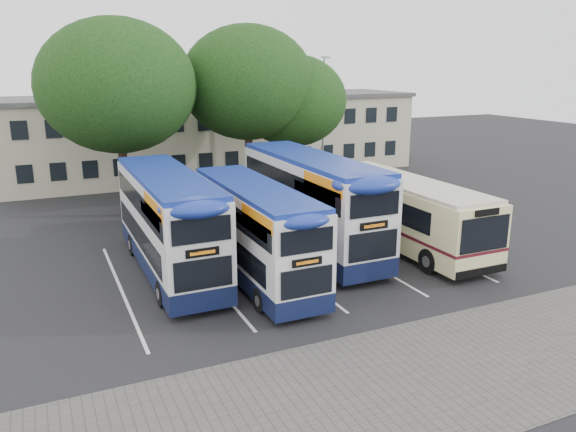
# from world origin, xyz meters

# --- Properties ---
(ground) EXTENTS (120.00, 120.00, 0.00)m
(ground) POSITION_xyz_m (0.00, 0.00, 0.00)
(ground) COLOR black
(ground) RESTS_ON ground
(paving_strip) EXTENTS (40.00, 6.00, 0.01)m
(paving_strip) POSITION_xyz_m (-2.00, -5.00, 0.01)
(paving_strip) COLOR #595654
(paving_strip) RESTS_ON ground
(bay_lines) EXTENTS (14.12, 11.00, 0.01)m
(bay_lines) POSITION_xyz_m (-3.75, 5.00, 0.01)
(bay_lines) COLOR silver
(bay_lines) RESTS_ON ground
(depot_building) EXTENTS (32.40, 8.40, 6.20)m
(depot_building) POSITION_xyz_m (0.00, 26.99, 3.15)
(depot_building) COLOR beige
(depot_building) RESTS_ON ground
(lamp_post) EXTENTS (0.25, 1.05, 9.06)m
(lamp_post) POSITION_xyz_m (6.00, 19.97, 5.08)
(lamp_post) COLOR gray
(lamp_post) RESTS_ON ground
(tree_left) EXTENTS (8.64, 8.64, 11.04)m
(tree_left) POSITION_xyz_m (-8.75, 16.31, 7.36)
(tree_left) COLOR black
(tree_left) RESTS_ON ground
(tree_mid) EXTENTS (8.29, 8.29, 10.94)m
(tree_mid) POSITION_xyz_m (-0.77, 17.31, 7.40)
(tree_mid) COLOR black
(tree_mid) RESTS_ON ground
(tree_right) EXTENTS (6.97, 6.97, 9.17)m
(tree_right) POSITION_xyz_m (2.44, 17.52, 6.19)
(tree_right) COLOR black
(tree_right) RESTS_ON ground
(bus_dd_left) EXTENTS (2.47, 10.19, 4.24)m
(bus_dd_left) POSITION_xyz_m (-8.51, 6.22, 2.34)
(bus_dd_left) COLOR #0F1739
(bus_dd_left) RESTS_ON ground
(bus_dd_mid) EXTENTS (2.29, 9.44, 3.93)m
(bus_dd_mid) POSITION_xyz_m (-5.51, 4.01, 2.17)
(bus_dd_mid) COLOR #0F1739
(bus_dd_mid) RESTS_ON ground
(bus_dd_right) EXTENTS (2.60, 10.74, 4.48)m
(bus_dd_right) POSITION_xyz_m (-1.78, 6.48, 2.47)
(bus_dd_right) COLOR #0F1739
(bus_dd_right) RESTS_ON ground
(bus_single) EXTENTS (2.77, 10.89, 3.25)m
(bus_single) POSITION_xyz_m (2.57, 5.32, 1.84)
(bus_single) COLOR beige
(bus_single) RESTS_ON ground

